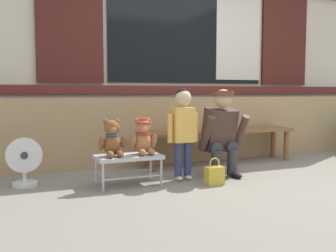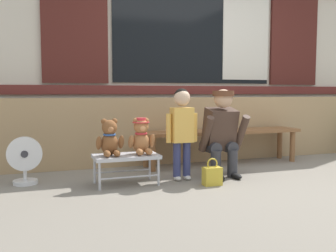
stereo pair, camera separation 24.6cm
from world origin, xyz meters
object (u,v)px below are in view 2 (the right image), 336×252
(wooden_bench_long, at_px, (222,135))
(teddy_bear_plain, at_px, (110,139))
(adult_crouching, at_px, (222,133))
(small_display_bench, at_px, (126,158))
(teddy_bear_with_hat, at_px, (141,137))
(floor_fan, at_px, (25,161))
(handbag_on_ground, at_px, (212,176))
(child_standing, at_px, (182,124))

(wooden_bench_long, relative_size, teddy_bear_plain, 5.78)
(wooden_bench_long, bearing_deg, adult_crouching, -117.90)
(small_display_bench, relative_size, teddy_bear_with_hat, 1.76)
(wooden_bench_long, height_order, small_display_bench, wooden_bench_long)
(small_display_bench, xyz_separation_m, floor_fan, (-0.95, 0.34, -0.03))
(teddy_bear_with_hat, height_order, handbag_on_ground, teddy_bear_with_hat)
(handbag_on_ground, bearing_deg, adult_crouching, 50.88)
(teddy_bear_plain, bearing_deg, child_standing, 0.09)
(wooden_bench_long, relative_size, adult_crouching, 2.21)
(wooden_bench_long, bearing_deg, teddy_bear_with_hat, -152.11)
(adult_crouching, height_order, floor_fan, adult_crouching)
(small_display_bench, height_order, child_standing, child_standing)
(child_standing, relative_size, handbag_on_ground, 3.52)
(teddy_bear_with_hat, bearing_deg, child_standing, 0.07)
(small_display_bench, distance_m, child_standing, 0.68)
(teddy_bear_plain, bearing_deg, floor_fan, 156.79)
(teddy_bear_with_hat, distance_m, child_standing, 0.45)
(teddy_bear_plain, xyz_separation_m, handbag_on_ground, (0.96, -0.32, -0.37))
(small_display_bench, xyz_separation_m, teddy_bear_with_hat, (0.16, 0.00, 0.21))
(teddy_bear_plain, distance_m, adult_crouching, 1.23)
(child_standing, bearing_deg, small_display_bench, -179.75)
(wooden_bench_long, distance_m, teddy_bear_with_hat, 1.42)
(teddy_bear_with_hat, relative_size, child_standing, 0.38)
(small_display_bench, xyz_separation_m, child_standing, (0.60, 0.00, 0.33))
(adult_crouching, bearing_deg, teddy_bear_with_hat, -178.56)
(wooden_bench_long, bearing_deg, child_standing, -140.90)
(teddy_bear_plain, bearing_deg, wooden_bench_long, 22.87)
(adult_crouching, height_order, handbag_on_ground, adult_crouching)
(teddy_bear_plain, relative_size, floor_fan, 0.76)
(teddy_bear_with_hat, xyz_separation_m, handbag_on_ground, (0.64, -0.32, -0.38))
(wooden_bench_long, height_order, floor_fan, floor_fan)
(small_display_bench, distance_m, handbag_on_ground, 0.87)
(child_standing, xyz_separation_m, handbag_on_ground, (0.20, -0.32, -0.50))
(teddy_bear_with_hat, height_order, child_standing, child_standing)
(floor_fan, bearing_deg, teddy_bear_plain, -23.21)
(small_display_bench, bearing_deg, handbag_on_ground, -21.58)
(teddy_bear_plain, xyz_separation_m, child_standing, (0.76, 0.00, 0.13))
(teddy_bear_with_hat, distance_m, handbag_on_ground, 0.80)
(wooden_bench_long, height_order, adult_crouching, adult_crouching)
(small_display_bench, xyz_separation_m, teddy_bear_plain, (-0.16, 0.00, 0.20))
(teddy_bear_plain, bearing_deg, adult_crouching, 1.10)
(teddy_bear_with_hat, bearing_deg, floor_fan, 163.05)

